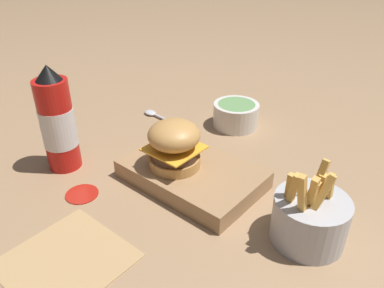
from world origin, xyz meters
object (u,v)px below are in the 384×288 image
(ketchup_bottle, at_px, (58,123))
(spoon, at_px, (159,117))
(fries_basket, at_px, (309,218))
(serving_board, at_px, (192,174))
(side_bowl, at_px, (236,114))
(burger, at_px, (174,144))

(ketchup_bottle, bearing_deg, spoon, 91.58)
(ketchup_bottle, distance_m, fries_basket, 0.50)
(serving_board, xyz_separation_m, fries_basket, (0.24, -0.00, 0.02))
(side_bowl, distance_m, spoon, 0.20)
(fries_basket, xyz_separation_m, spoon, (-0.49, 0.16, -0.04))
(ketchup_bottle, bearing_deg, serving_board, 28.02)
(burger, bearing_deg, side_bowl, 99.29)
(side_bowl, bearing_deg, spoon, -151.49)
(fries_basket, bearing_deg, serving_board, 179.95)
(fries_basket, bearing_deg, spoon, 162.06)
(burger, bearing_deg, fries_basket, 4.00)
(burger, relative_size, side_bowl, 0.88)
(fries_basket, height_order, side_bowl, fries_basket)
(burger, distance_m, spoon, 0.29)
(serving_board, relative_size, ketchup_bottle, 1.20)
(burger, relative_size, fries_basket, 0.67)
(serving_board, relative_size, side_bowl, 2.34)
(fries_basket, height_order, spoon, fries_basket)
(ketchup_bottle, relative_size, fries_basket, 1.50)
(ketchup_bottle, height_order, side_bowl, ketchup_bottle)
(serving_board, xyz_separation_m, spoon, (-0.25, 0.16, -0.01))
(ketchup_bottle, height_order, fries_basket, ketchup_bottle)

